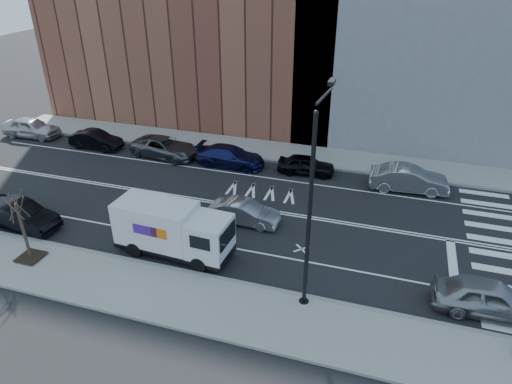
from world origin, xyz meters
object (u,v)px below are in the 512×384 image
Objects in this scene: fedex_van at (172,229)px; driving_sedan at (244,212)px; far_parked_a at (31,127)px; far_parked_b at (96,140)px; near_parked_front at (490,298)px.

fedex_van is 1.54× the size of driving_sedan.
fedex_van is 22.07m from far_parked_a.
driving_sedan is at bearing -111.62° from far_parked_a.
far_parked_a is 22.68m from driving_sedan.
far_parked_b is (-12.25, 10.96, -0.77)m from fedex_van.
near_parked_front is at bearing -105.10° from driving_sedan.
fedex_van is at bearing -130.29° from far_parked_b.
far_parked_a is 1.02× the size of near_parked_front.
far_parked_b is at bearing 66.62° from driving_sedan.
near_parked_front reaches higher than driving_sedan.
far_parked_b is 29.38m from near_parked_front.
fedex_van is at bearing -123.56° from far_parked_a.
far_parked_b is 0.90× the size of near_parked_front.
far_parked_a reaches higher than near_parked_front.
near_parked_front is (12.51, -3.84, 0.14)m from driving_sedan.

